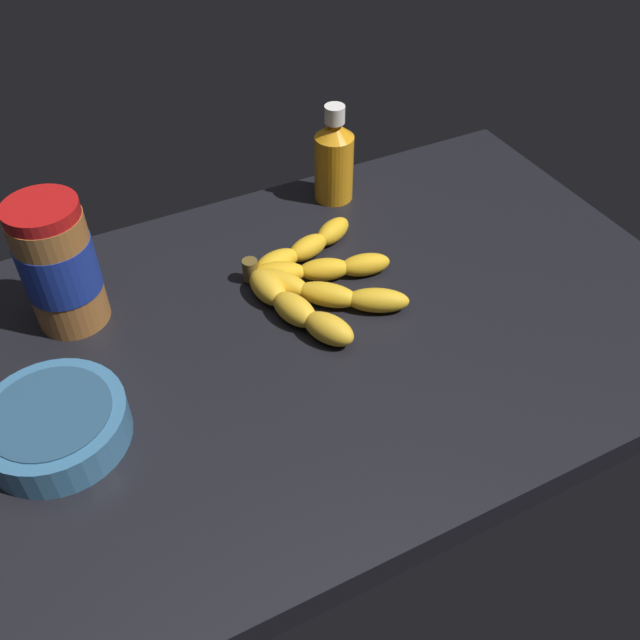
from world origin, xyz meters
The scene contains 5 objects.
ground_plane centered at (0.00, 0.00, -2.06)cm, with size 95.91×59.98×4.12cm, color black.
banana_bunch centered at (-2.86, -5.79, 1.58)cm, with size 19.00×23.38×3.50cm.
peanut_butter_jar centered at (25.18, -14.54, 8.17)cm, with size 8.65×8.65×16.40cm.
honey_bottle centered at (-15.12, -23.55, 6.39)cm, with size 5.67×5.67×14.50cm.
small_bowl centered at (30.69, 3.01, 2.17)cm, with size 14.94×14.94×4.23cm.
Camera 1 is at (26.25, 54.02, 58.52)cm, focal length 39.02 mm.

